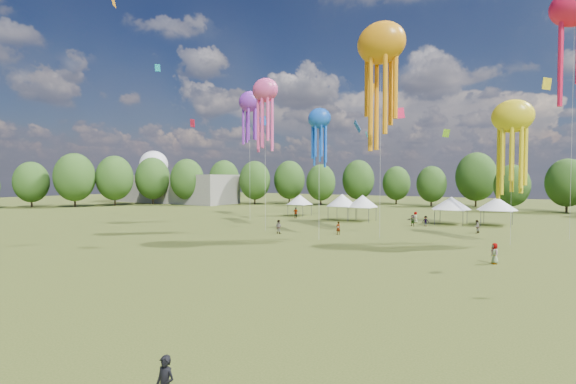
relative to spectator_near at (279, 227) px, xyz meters
The scene contains 9 objects.
ground 34.52m from the spectator_near, 74.00° to the right, with size 300.00×300.00×0.00m, color #384416.
spectator_near is the anchor object (origin of this frame).
spectators_far 17.98m from the spectator_near, 50.29° to the left, with size 34.14×27.84×1.89m.
festival_tents 23.43m from the spectator_near, 69.75° to the left, with size 37.59×10.86×4.41m.
show_kites 23.40m from the spectator_near, 26.70° to the left, with size 48.25×18.44×28.30m.
small_kites 31.22m from the spectator_near, 49.78° to the left, with size 76.65×56.73×45.78m.
treeline 30.41m from the spectator_near, 79.10° to the left, with size 201.57×95.24×13.43m.
hangar 73.63m from the spectator_near, 148.15° to the left, with size 40.00×12.00×8.00m, color gray.
radome 90.84m from the spectator_near, 150.27° to the left, with size 9.00×9.00×16.00m.
Camera 1 is at (18.13, -8.40, 6.92)m, focal length 24.89 mm.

